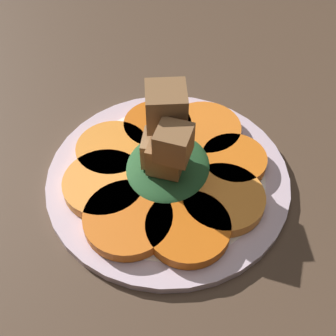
{
  "coord_description": "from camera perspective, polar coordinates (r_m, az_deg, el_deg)",
  "views": [
    {
      "loc": [
        28.25,
        7.26,
        38.63
      ],
      "look_at": [
        0.0,
        0.0,
        4.1
      ],
      "focal_mm": 45.0,
      "sensor_mm": 36.0,
      "label": 1
    }
  ],
  "objects": [
    {
      "name": "fork",
      "position": [
        0.46,
        -6.13,
        -0.64
      ],
      "size": [
        17.64,
        4.53,
        0.4
      ],
      "rotation": [
        0.0,
        0.0,
        0.16
      ],
      "color": "silver",
      "rests_on": "plate"
    },
    {
      "name": "carrot_slice_3",
      "position": [
        0.41,
        2.72,
        -8.09
      ],
      "size": [
        8.33,
        8.33,
        1.33
      ],
      "primitive_type": "cylinder",
      "color": "#D35E11",
      "rests_on": "plate"
    },
    {
      "name": "plate",
      "position": [
        0.46,
        -0.0,
        -1.26
      ],
      "size": [
        26.52,
        26.52,
        1.05
      ],
      "color": "silver",
      "rests_on": "table_slab"
    },
    {
      "name": "carrot_slice_0",
      "position": [
        0.48,
        -7.5,
        2.44
      ],
      "size": [
        8.16,
        8.16,
        1.33
      ],
      "primitive_type": "cylinder",
      "color": "orange",
      "rests_on": "plate"
    },
    {
      "name": "carrot_slice_1",
      "position": [
        0.45,
        -8.59,
        -2.15
      ],
      "size": [
        8.75,
        8.75,
        1.33
      ],
      "primitive_type": "cylinder",
      "color": "orange",
      "rests_on": "plate"
    },
    {
      "name": "carrot_slice_5",
      "position": [
        0.47,
        8.91,
        1.01
      ],
      "size": [
        7.16,
        7.16,
        1.33
      ],
      "primitive_type": "cylinder",
      "color": "orange",
      "rests_on": "plate"
    },
    {
      "name": "table_slab",
      "position": [
        0.48,
        -0.0,
        -2.41
      ],
      "size": [
        120.0,
        120.0,
        2.0
      ],
      "primitive_type": "cube",
      "color": "#4C3828",
      "rests_on": "ground"
    },
    {
      "name": "carrot_slice_6",
      "position": [
        0.5,
        4.94,
        5.18
      ],
      "size": [
        8.56,
        8.56,
        1.33
      ],
      "primitive_type": "cylinder",
      "color": "orange",
      "rests_on": "plate"
    },
    {
      "name": "carrot_slice_4",
      "position": [
        0.43,
        7.48,
        -4.12
      ],
      "size": [
        8.53,
        8.53,
        1.33
      ],
      "primitive_type": "cylinder",
      "color": "orange",
      "rests_on": "plate"
    },
    {
      "name": "carrot_slice_2",
      "position": [
        0.42,
        -5.42,
        -6.86
      ],
      "size": [
        8.87,
        8.87,
        1.33
      ],
      "primitive_type": "cylinder",
      "color": "orange",
      "rests_on": "plate"
    },
    {
      "name": "center_pile",
      "position": [
        0.44,
        -0.1,
        2.12
      ],
      "size": [
        10.21,
        9.19,
        10.08
      ],
      "color": "#235128",
      "rests_on": "plate"
    },
    {
      "name": "carrot_slice_7",
      "position": [
        0.5,
        -1.42,
        5.66
      ],
      "size": [
        7.99,
        7.99,
        1.33
      ],
      "primitive_type": "cylinder",
      "color": "#D45F12",
      "rests_on": "plate"
    }
  ]
}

